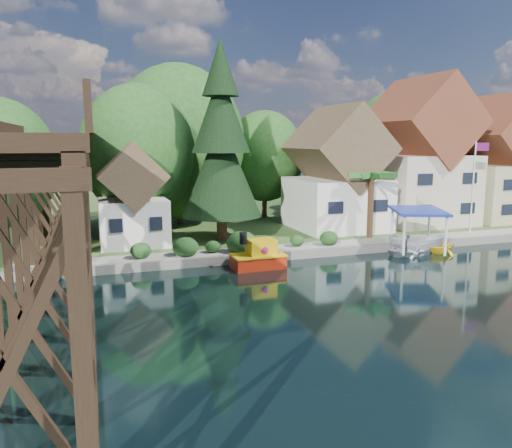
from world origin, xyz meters
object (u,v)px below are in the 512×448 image
Objects in this scene: shed at (133,201)px; boat_yellow at (441,245)px; house_left at (336,177)px; house_right at (497,167)px; tugboat at (259,257)px; trestle_bridge at (52,197)px; palm_tree at (372,177)px; conifer at (221,145)px; boat_white_a at (413,249)px; boat_canopy at (417,234)px; flagpole at (475,178)px; house_center at (419,161)px.

shed reaches higher than boat_yellow.
house_right is at bearing 0.00° from house_left.
trestle_bridge is at bearing -174.45° from tugboat.
conifer is at bearing 165.53° from palm_tree.
house_left is at bearing 5.84° from boat_white_a.
house_left is 0.71× the size of conifer.
tugboat is at bearing 85.57° from boat_yellow.
tugboat is (-10.65, -9.63, -4.37)m from house_left.
conifer is 16.65m from boat_white_a.
boat_canopy reaches higher than boat_white_a.
tugboat is at bearing -170.63° from flagpole.
boat_white_a is at bearing -31.56° from conifer.
trestle_bridge is 5.63× the size of shed.
house_center is 9.95m from palm_tree.
trestle_bridge is at bearing -118.19° from shed.
conifer is at bearing 55.15° from boat_white_a.
flagpole is (-8.28, -6.27, -0.49)m from house_right.
boat_yellow is (2.28, -0.25, 0.26)m from boat_white_a.
boat_white_a is (1.53, -9.54, -4.74)m from house_left.
house_left is 15.01m from tugboat.
house_right is at bearing 37.12° from flagpole.
shed is (-27.00, -2.00, -2.59)m from house_center.
house_left is at bearing -180.00° from house_right.
house_left is 10.77m from boat_white_a.
conifer reaches higher than trestle_bridge.
boat_yellow is (21.82, -8.29, -3.17)m from shed.
boat_yellow is at bearing -20.81° from shed.
trestle_bridge is at bearing -142.80° from conifer.
flagpole is (9.08, -1.45, -0.17)m from palm_tree.
palm_tree is 13.14m from tugboat.
boat_yellow is (14.91, -8.01, -7.34)m from conifer.
flagpole reaches higher than tugboat.
house_left reaches higher than boat_canopy.
palm_tree is (23.64, 6.01, 0.11)m from trestle_bridge.
palm_tree is at bearing 108.69° from boat_canopy.
trestle_bridge reaches higher than tugboat.
boat_white_a is at bearing -22.38° from shed.
palm_tree reaches higher than tugboat.
house_center is at bearing 19.49° from trestle_bridge.
trestle_bridge is 25.46m from boat_canopy.
tugboat is 14.47m from boat_yellow.
house_right is at bearing 3.52° from conifer.
palm_tree reaches higher than boat_yellow.
house_center is 2.44× the size of palm_tree.
palm_tree is (-17.36, -4.82, -0.32)m from house_right.
house_center reaches higher than house_left.
tugboat is (-19.65, -10.13, -5.65)m from house_center.
house_left is 18.11m from shed.
shed is 3.15× the size of boat_yellow.
palm_tree is at bearing -164.49° from house_right.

